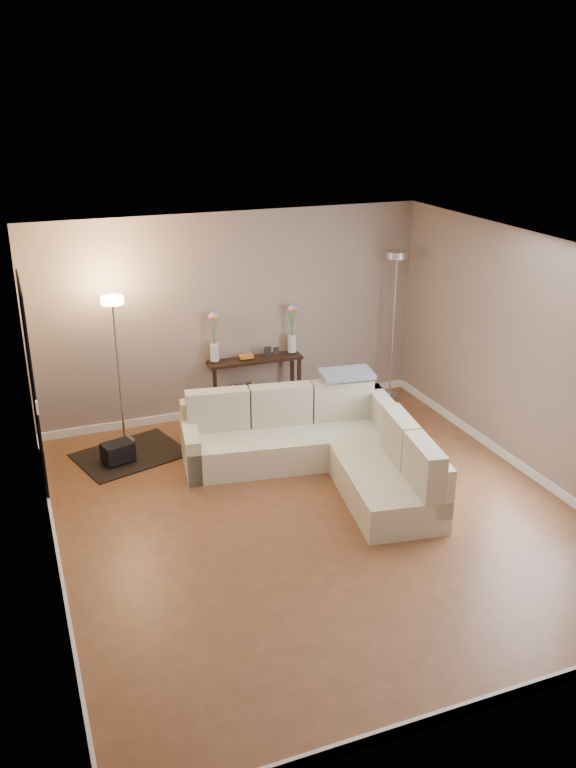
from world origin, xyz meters
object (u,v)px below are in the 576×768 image
object	(u,v)px
console_table	(249,382)
sectional_sofa	(323,446)
floor_lamp_unlit	(395,296)
floor_lamp_lit	(116,342)

from	to	relation	value
console_table	sectional_sofa	bearing A→B (deg)	-82.51
sectional_sofa	console_table	size ratio (longest dim) A/B	2.12
console_table	floor_lamp_unlit	world-z (taller)	floor_lamp_unlit
sectional_sofa	console_table	xyz separation A→B (m)	(-0.24, 1.83, 0.12)
sectional_sofa	floor_lamp_lit	size ratio (longest dim) A/B	1.45
floor_lamp_lit	floor_lamp_unlit	world-z (taller)	floor_lamp_unlit
sectional_sofa	floor_lamp_lit	distance (m)	2.63
floor_lamp_lit	floor_lamp_unlit	size ratio (longest dim) A/B	0.89
sectional_sofa	floor_lamp_unlit	xyz separation A→B (m)	(1.73, 1.64, 1.12)
sectional_sofa	floor_lamp_lit	world-z (taller)	floor_lamp_lit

